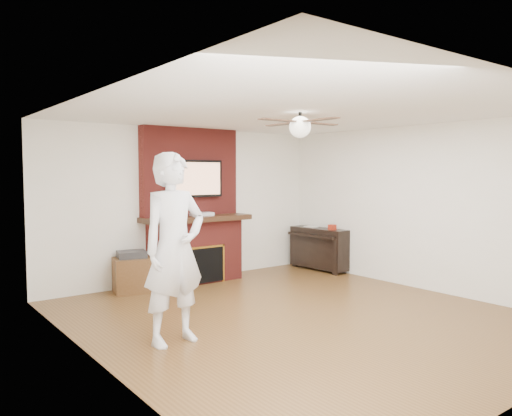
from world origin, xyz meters
TOP-DOWN VIEW (x-y plane):
  - room_shell at (0.00, 0.00)m, footprint 5.36×5.86m
  - fireplace at (0.00, 2.55)m, footprint 1.78×0.64m
  - tv at (0.00, 2.50)m, footprint 1.00×0.08m
  - ceiling_fan at (-0.00, 0.00)m, footprint 1.21×1.21m
  - person at (-1.66, 0.09)m, footprint 0.77×0.56m
  - side_table at (-1.10, 2.48)m, footprint 0.64×0.64m
  - piano at (2.31, 2.00)m, footprint 0.50×1.19m
  - cable_box at (0.09, 2.45)m, footprint 0.40×0.27m
  - candle_orange at (-0.12, 2.34)m, footprint 0.08×0.08m
  - candle_cream at (0.04, 2.36)m, footprint 0.07×0.07m
  - candle_blue at (0.29, 2.36)m, footprint 0.06×0.06m

SIDE VIEW (x-z plane):
  - candle_blue at x=0.29m, z-range 0.00..0.07m
  - candle_cream at x=0.04m, z-range 0.00..0.12m
  - candle_orange at x=-0.12m, z-range 0.00..0.13m
  - side_table at x=-1.10m, z-range -0.02..0.59m
  - piano at x=2.31m, z-range -0.02..0.84m
  - person at x=-1.66m, z-range 0.00..1.98m
  - fireplace at x=0.00m, z-range -0.25..2.25m
  - cable_box at x=0.09m, z-range 1.08..1.13m
  - room_shell at x=0.00m, z-range -0.18..2.68m
  - tv at x=0.00m, z-range 1.38..1.98m
  - ceiling_fan at x=0.00m, z-range 2.18..2.49m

